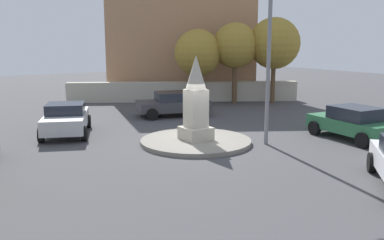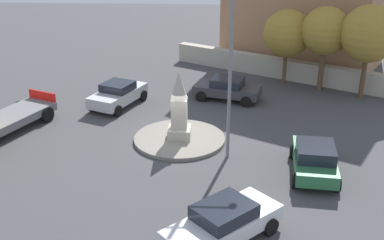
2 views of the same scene
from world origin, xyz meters
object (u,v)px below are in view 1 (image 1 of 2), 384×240
at_px(monument, 196,101).
at_px(tree_mid_cluster, 235,46).
at_px(corner_building, 180,22).
at_px(tree_near_wall, 198,53).
at_px(car_silver_passing, 66,119).
at_px(car_dark_grey_waiting, 173,103).
at_px(car_green_far_side, 353,122).
at_px(streetlamp, 270,21).
at_px(tree_far_corner, 274,43).

xyz_separation_m(monument, tree_mid_cluster, (8.52, 8.04, 2.06)).
bearing_deg(corner_building, tree_near_wall, -109.95).
xyz_separation_m(car_silver_passing, corner_building, (12.27, 9.99, 4.87)).
height_order(car_dark_grey_waiting, car_green_far_side, car_green_far_side).
xyz_separation_m(streetlamp, tree_mid_cluster, (6.15, 9.70, -1.13)).
xyz_separation_m(car_green_far_side, corner_building, (2.19, 17.66, 4.87)).
bearing_deg(tree_far_corner, car_silver_passing, -171.78).
relative_size(corner_building, tree_far_corner, 1.96).
bearing_deg(tree_near_wall, tree_far_corner, -29.63).
bearing_deg(car_silver_passing, car_dark_grey_waiting, 12.36).
distance_m(tree_near_wall, tree_far_corner, 5.14).
height_order(car_green_far_side, tree_mid_cluster, tree_mid_cluster).
distance_m(car_green_far_side, car_silver_passing, 12.67).
bearing_deg(car_dark_grey_waiting, streetlamp, -90.94).
relative_size(corner_building, tree_mid_cluster, 2.09).
bearing_deg(tree_near_wall, car_dark_grey_waiting, -140.03).
bearing_deg(streetlamp, tree_near_wall, 69.92).
distance_m(tree_mid_cluster, tree_far_corner, 2.63).
bearing_deg(car_dark_grey_waiting, car_green_far_side, -68.34).
bearing_deg(streetlamp, car_dark_grey_waiting, 89.06).
bearing_deg(streetlamp, car_silver_passing, 135.37).
relative_size(monument, streetlamp, 0.42).
bearing_deg(tree_near_wall, streetlamp, -110.08).
distance_m(car_dark_grey_waiting, car_silver_passing, 6.63).
distance_m(car_green_far_side, tree_near_wall, 12.61).
relative_size(monument, car_green_far_side, 0.86).
xyz_separation_m(streetlamp, corner_building, (5.93, 16.26, 0.64)).
distance_m(corner_building, tree_far_corner, 8.41).
distance_m(monument, corner_building, 17.23).
height_order(streetlamp, car_green_far_side, streetlamp).
bearing_deg(corner_building, streetlamp, -110.03).
bearing_deg(monument, streetlamp, -34.93).
distance_m(car_silver_passing, tree_near_wall, 11.65).
xyz_separation_m(corner_building, tree_near_wall, (-1.94, -5.33, -2.23)).
distance_m(monument, car_green_far_side, 6.91).
bearing_deg(monument, car_green_far_side, -26.62).
bearing_deg(car_green_far_side, tree_far_corner, 64.40).
bearing_deg(tree_mid_cluster, corner_building, 91.92).
xyz_separation_m(car_dark_grey_waiting, tree_mid_cluster, (6.02, 2.02, 3.12)).
xyz_separation_m(monument, streetlamp, (2.37, -1.66, 3.18)).
bearing_deg(car_silver_passing, monument, -49.23).
bearing_deg(car_green_far_side, monument, 153.38).
distance_m(car_dark_grey_waiting, tree_near_wall, 5.71).
height_order(monument, car_dark_grey_waiting, monument).
bearing_deg(streetlamp, car_green_far_side, -20.60).
height_order(tree_mid_cluster, tree_far_corner, tree_far_corner).
distance_m(monument, streetlamp, 4.30).
height_order(car_dark_grey_waiting, tree_near_wall, tree_near_wall).
bearing_deg(monument, car_dark_grey_waiting, 67.46).
height_order(monument, car_green_far_side, monument).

